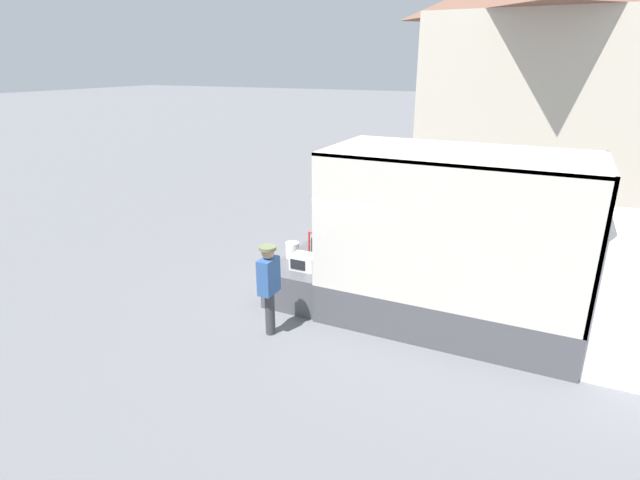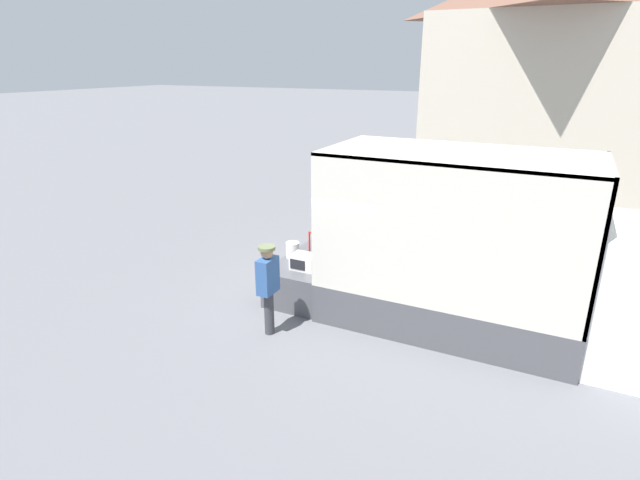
{
  "view_description": "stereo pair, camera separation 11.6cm",
  "coord_description": "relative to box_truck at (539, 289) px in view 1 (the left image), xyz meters",
  "views": [
    {
      "loc": [
        3.84,
        -8.89,
        4.76
      ],
      "look_at": [
        -0.31,
        -0.2,
        1.33
      ],
      "focal_mm": 28.0,
      "sensor_mm": 36.0,
      "label": 1
    },
    {
      "loc": [
        3.94,
        -8.84,
        4.76
      ],
      "look_at": [
        -0.31,
        -0.2,
        1.33
      ],
      "focal_mm": 28.0,
      "sensor_mm": 36.0,
      "label": 2
    }
  ],
  "objects": [
    {
      "name": "microwave",
      "position": [
        -4.39,
        -0.52,
        -0.06
      ],
      "size": [
        0.52,
        0.41,
        0.3
      ],
      "color": "white",
      "rests_on": "tailgate_deck"
    },
    {
      "name": "portable_generator",
      "position": [
        -4.37,
        0.43,
        -0.01
      ],
      "size": [
        0.57,
        0.46,
        0.54
      ],
      "color": "black",
      "rests_on": "tailgate_deck"
    },
    {
      "name": "tailgate_deck",
      "position": [
        -4.49,
        0.0,
        -0.6
      ],
      "size": [
        1.21,
        2.24,
        0.78
      ],
      "primitive_type": "cube",
      "color": "#4C4C51",
      "rests_on": "ground"
    },
    {
      "name": "worker_person",
      "position": [
        -4.4,
        -1.91,
        0.07
      ],
      "size": [
        0.31,
        0.44,
        1.73
      ],
      "color": "#38383D",
      "rests_on": "ground"
    },
    {
      "name": "ground_plane",
      "position": [
        -3.89,
        0.0,
        -0.99
      ],
      "size": [
        160.0,
        160.0,
        0.0
      ],
      "primitive_type": "plane",
      "color": "slate"
    },
    {
      "name": "house_backdrop",
      "position": [
        -0.79,
        12.26,
        3.37
      ],
      "size": [
        8.24,
        7.92,
        8.56
      ],
      "color": "beige",
      "rests_on": "ground"
    },
    {
      "name": "orange_bucket",
      "position": [
        -4.91,
        -0.08,
        -0.04
      ],
      "size": [
        0.29,
        0.29,
        0.34
      ],
      "color": "silver",
      "rests_on": "tailgate_deck"
    },
    {
      "name": "box_truck",
      "position": [
        0.0,
        0.0,
        0.0
      ],
      "size": [
        6.54,
        2.36,
        3.3
      ],
      "color": "white",
      "rests_on": "ground"
    }
  ]
}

